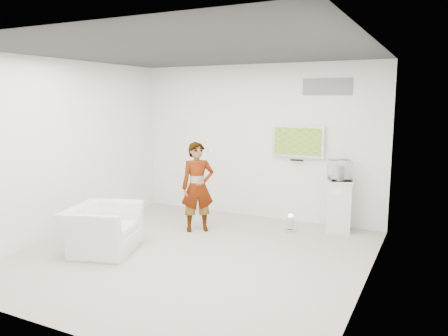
# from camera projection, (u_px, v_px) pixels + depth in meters

# --- Properties ---
(room) EXTENTS (5.01, 5.01, 3.00)m
(room) POSITION_uv_depth(u_px,v_px,m) (192.00, 157.00, 6.38)
(room) COLOR #ADA89E
(room) RESTS_ON ground
(tv) EXTENTS (1.00, 0.08, 0.60)m
(tv) POSITION_uv_depth(u_px,v_px,m) (298.00, 141.00, 8.16)
(tv) COLOR silver
(tv) RESTS_ON room
(logo_decal) EXTENTS (0.90, 0.02, 0.30)m
(logo_decal) POSITION_uv_depth(u_px,v_px,m) (327.00, 87.00, 7.81)
(logo_decal) COLOR slate
(logo_decal) RESTS_ON room
(person) EXTENTS (0.69, 0.66, 1.59)m
(person) POSITION_uv_depth(u_px,v_px,m) (198.00, 187.00, 7.71)
(person) COLOR white
(person) RESTS_ON room
(armchair) EXTENTS (1.23, 1.32, 0.71)m
(armchair) POSITION_uv_depth(u_px,v_px,m) (103.00, 229.00, 6.72)
(armchair) COLOR white
(armchair) RESTS_ON room
(pedestal) EXTENTS (0.54, 0.54, 0.93)m
(pedestal) POSITION_uv_depth(u_px,v_px,m) (338.00, 206.00, 7.71)
(pedestal) COLOR silver
(pedestal) RESTS_ON room
(floor_uplight) EXTENTS (0.22, 0.22, 0.32)m
(floor_uplight) POSITION_uv_depth(u_px,v_px,m) (290.00, 223.00, 7.71)
(floor_uplight) COLOR silver
(floor_uplight) RESTS_ON room
(vitrine) EXTENTS (0.48, 0.48, 0.36)m
(vitrine) POSITION_uv_depth(u_px,v_px,m) (340.00, 170.00, 7.61)
(vitrine) COLOR silver
(vitrine) RESTS_ON pedestal
(console) EXTENTS (0.08, 0.18, 0.24)m
(console) POSITION_uv_depth(u_px,v_px,m) (340.00, 173.00, 7.62)
(console) COLOR silver
(console) RESTS_ON pedestal
(wii_remote) EXTENTS (0.12, 0.13, 0.04)m
(wii_remote) POSITION_uv_depth(u_px,v_px,m) (210.00, 150.00, 7.81)
(wii_remote) COLOR silver
(wii_remote) RESTS_ON person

